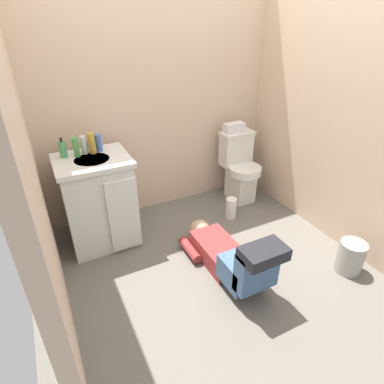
% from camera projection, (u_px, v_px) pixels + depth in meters
% --- Properties ---
extents(ground_plane, '(2.81, 2.97, 0.04)m').
position_uv_depth(ground_plane, '(207.00, 256.00, 2.79)').
color(ground_plane, '#646056').
extents(wall_back, '(2.47, 0.08, 2.40)m').
position_uv_depth(wall_back, '(157.00, 92.00, 2.99)').
color(wall_back, '#D1B294').
rests_on(wall_back, ground_plane).
extents(wall_left, '(0.08, 1.97, 2.40)m').
position_uv_depth(wall_left, '(20.00, 149.00, 1.72)').
color(wall_left, '#D1B294').
rests_on(wall_left, ground_plane).
extents(wall_right, '(0.08, 1.97, 2.40)m').
position_uv_depth(wall_right, '(335.00, 101.00, 2.66)').
color(wall_right, '#D1B294').
rests_on(wall_right, ground_plane).
extents(toilet, '(0.36, 0.46, 0.75)m').
position_uv_depth(toilet, '(240.00, 168.00, 3.47)').
color(toilet, silver).
rests_on(toilet, ground_plane).
extents(vanity_cabinet, '(0.60, 0.53, 0.82)m').
position_uv_depth(vanity_cabinet, '(99.00, 201.00, 2.76)').
color(vanity_cabinet, silver).
rests_on(vanity_cabinet, ground_plane).
extents(faucet, '(0.02, 0.02, 0.10)m').
position_uv_depth(faucet, '(87.00, 147.00, 2.65)').
color(faucet, silver).
rests_on(faucet, vanity_cabinet).
extents(person_plumber, '(0.39, 1.06, 0.52)m').
position_uv_depth(person_plumber, '(230.00, 256.00, 2.50)').
color(person_plumber, maroon).
rests_on(person_plumber, ground_plane).
extents(tissue_box, '(0.22, 0.11, 0.10)m').
position_uv_depth(tissue_box, '(234.00, 128.00, 3.31)').
color(tissue_box, silver).
rests_on(tissue_box, toilet).
extents(soap_dispenser, '(0.06, 0.06, 0.17)m').
position_uv_depth(soap_dispenser, '(63.00, 149.00, 2.55)').
color(soap_dispenser, '#419856').
rests_on(soap_dispenser, vanity_cabinet).
extents(bottle_green, '(0.05, 0.05, 0.16)m').
position_uv_depth(bottle_green, '(76.00, 147.00, 2.56)').
color(bottle_green, '#469D49').
rests_on(bottle_green, vanity_cabinet).
extents(bottle_clear, '(0.05, 0.05, 0.15)m').
position_uv_depth(bottle_clear, '(84.00, 145.00, 2.62)').
color(bottle_clear, silver).
rests_on(bottle_clear, vanity_cabinet).
extents(bottle_amber, '(0.06, 0.06, 0.17)m').
position_uv_depth(bottle_amber, '(92.00, 143.00, 2.62)').
color(bottle_amber, gold).
rests_on(bottle_amber, vanity_cabinet).
extents(bottle_blue, '(0.06, 0.06, 0.15)m').
position_uv_depth(bottle_blue, '(99.00, 143.00, 2.67)').
color(bottle_blue, '#4468B5').
rests_on(bottle_blue, vanity_cabinet).
extents(trash_can, '(0.20, 0.20, 0.27)m').
position_uv_depth(trash_can, '(350.00, 257.00, 2.55)').
color(trash_can, '#99958C').
rests_on(trash_can, ground_plane).
extents(paper_towel_roll, '(0.11, 0.11, 0.22)m').
position_uv_depth(paper_towel_roll, '(231.00, 208.00, 3.23)').
color(paper_towel_roll, white).
rests_on(paper_towel_roll, ground_plane).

